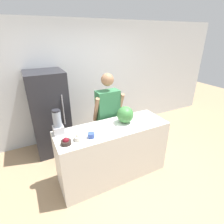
# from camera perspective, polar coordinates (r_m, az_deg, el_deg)

# --- Properties ---
(ground_plane) EXTENTS (14.00, 14.00, 0.00)m
(ground_plane) POSITION_cam_1_polar(r_m,az_deg,el_deg) (3.16, 3.13, -22.79)
(ground_plane) COLOR tan
(wall_back) EXTENTS (8.00, 0.06, 2.60)m
(wall_back) POSITION_cam_1_polar(r_m,az_deg,el_deg) (4.08, -10.61, 9.54)
(wall_back) COLOR silver
(wall_back) RESTS_ON ground_plane
(counter_island) EXTENTS (1.83, 0.63, 0.95)m
(counter_island) POSITION_cam_1_polar(r_m,az_deg,el_deg) (3.04, 0.28, -12.81)
(counter_island) COLOR beige
(counter_island) RESTS_ON ground_plane
(refrigerator) EXTENTS (0.70, 0.70, 1.69)m
(refrigerator) POSITION_cam_1_polar(r_m,az_deg,el_deg) (3.72, -19.66, -0.43)
(refrigerator) COLOR #232328
(refrigerator) RESTS_ON ground_plane
(person) EXTENTS (0.55, 0.27, 1.70)m
(person) POSITION_cam_1_polar(r_m,az_deg,el_deg) (3.26, -1.38, -1.76)
(person) COLOR #4C608C
(person) RESTS_ON ground_plane
(cutting_board) EXTENTS (0.38, 0.28, 0.01)m
(cutting_board) POSITION_cam_1_polar(r_m,az_deg,el_deg) (2.91, 4.57, -3.44)
(cutting_board) COLOR white
(cutting_board) RESTS_ON counter_island
(watermelon) EXTENTS (0.27, 0.27, 0.27)m
(watermelon) POSITION_cam_1_polar(r_m,az_deg,el_deg) (2.85, 4.33, -0.87)
(watermelon) COLOR #3D7F3D
(watermelon) RESTS_ON cutting_board
(bowl_cherries) EXTENTS (0.14, 0.14, 0.10)m
(bowl_cherries) POSITION_cam_1_polar(r_m,az_deg,el_deg) (2.44, -14.80, -9.36)
(bowl_cherries) COLOR #2D231E
(bowl_cherries) RESTS_ON counter_island
(bowl_cream) EXTENTS (0.14, 0.14, 0.11)m
(bowl_cream) POSITION_cam_1_polar(r_m,az_deg,el_deg) (2.50, -10.76, -8.00)
(bowl_cream) COLOR white
(bowl_cream) RESTS_ON counter_island
(bowl_small_blue) EXTENTS (0.10, 0.10, 0.07)m
(bowl_small_blue) POSITION_cam_1_polar(r_m,az_deg,el_deg) (2.52, -6.84, -7.57)
(bowl_small_blue) COLOR #334C9E
(bowl_small_blue) RESTS_ON counter_island
(blender) EXTENTS (0.15, 0.15, 0.38)m
(blender) POSITION_cam_1_polar(r_m,az_deg,el_deg) (2.65, -17.34, -3.56)
(blender) COLOR #B7B7BC
(blender) RESTS_ON counter_island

